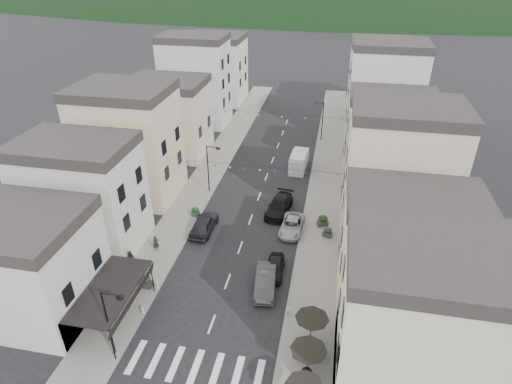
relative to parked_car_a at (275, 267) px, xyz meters
The scene contains 27 objects.
sidewalk_left 22.25m from the parked_car_a, 120.89° to the left, with size 4.00×76.00×0.12m, color slate.
sidewalk_right 19.43m from the parked_car_a, 79.38° to the left, with size 4.00×76.00×0.12m, color slate.
boutique_building 21.23m from the parked_car_a, 157.84° to the right, with size 12.00×8.00×8.00m, color #A9A39B.
bistro_building 14.50m from the parked_car_a, 40.10° to the right, with size 10.00×8.00×10.00m, color beige.
boutique_awning 13.90m from the parked_car_a, 144.69° to the right, with size 3.77×7.50×3.28m.
buildings_row_left 31.40m from the parked_car_a, 126.56° to the left, with size 10.20×54.16×14.00m.
buildings_row_right 26.55m from the parked_car_a, 65.93° to the left, with size 10.20×54.16×14.50m.
cafe_terrace 10.93m from the parked_car_a, 69.50° to the right, with size 2.50×8.10×2.53m.
streetlamp_left_near 14.94m from the parked_car_a, 131.76° to the right, with size 1.70×0.56×6.00m.
streetlamp_left_far 16.60m from the parked_car_a, 126.65° to the left, with size 1.70×0.56×6.00m.
streetlamp_right_far 31.30m from the parked_car_a, 86.50° to the left, with size 1.70×0.56×6.00m.
bollards 8.39m from the parked_car_a, 117.87° to the right, with size 11.66×10.26×0.60m.
bunting_near 11.09m from the parked_car_a, 113.32° to the left, with size 19.00×0.28×0.62m.
bunting_far 25.88m from the parked_car_a, 98.88° to the left, with size 19.00×0.28×0.62m.
parked_car_a is the anchor object (origin of this frame).
parked_car_b 2.19m from the parked_car_a, 103.28° to the right, with size 1.67×4.78×1.57m, color #38383B.
parked_car_c 6.87m from the parked_car_a, 84.32° to the left, with size 2.18×4.74×1.32m, color #9B9EA3.
parked_car_d 10.21m from the parked_car_a, 96.29° to the left, with size 2.21×5.43×1.58m, color black.
parked_car_e 9.63m from the parked_car_a, 148.19° to the left, with size 2.02×5.01×1.71m, color black.
delivery_van 21.11m from the parked_car_a, 90.41° to the left, with size 2.20×5.03×2.37m.
pedestrian_a 11.74m from the parked_car_a, behind, with size 0.58×0.38×1.60m, color black.
pedestrian_b 13.09m from the parked_car_a, behind, with size 0.85×0.66×1.75m, color #27212C.
planter_la 11.35m from the parked_car_a, 159.29° to the right, with size 1.17×0.70×1.26m.
planter_lb 12.47m from the parked_car_a, 142.71° to the left, with size 1.06×0.81×1.05m.
planter_ra 9.40m from the parked_car_a, 64.69° to the right, with size 1.19×0.94×1.17m.
planter_rb 7.76m from the parked_car_a, 55.63° to the left, with size 1.07×0.77×1.07m.
planter_rc 9.10m from the parked_car_a, 65.55° to the left, with size 1.27×0.99×1.26m.
Camera 1 is at (7.97, -16.62, 25.73)m, focal length 30.00 mm.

